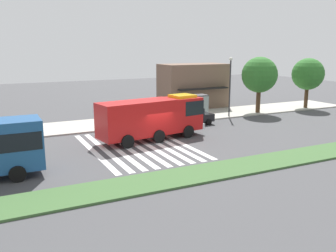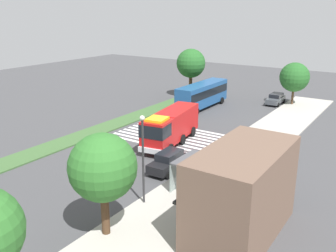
{
  "view_description": "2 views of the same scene",
  "coord_description": "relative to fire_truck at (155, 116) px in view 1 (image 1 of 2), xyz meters",
  "views": [
    {
      "loc": [
        -12.72,
        -26.67,
        7.89
      ],
      "look_at": [
        0.6,
        0.11,
        1.41
      ],
      "focal_mm": 39.22,
      "sensor_mm": 36.0,
      "label": 1
    },
    {
      "loc": [
        31.4,
        22.19,
        13.69
      ],
      "look_at": [
        -1.57,
        0.29,
        1.36
      ],
      "focal_mm": 40.05,
      "sensor_mm": 36.0,
      "label": 2
    }
  ],
  "objects": [
    {
      "name": "ground_plane",
      "position": [
        -0.09,
        -1.63,
        -2.03
      ],
      "size": [
        120.0,
        120.0,
        0.0
      ],
      "primitive_type": "plane",
      "color": "#424244"
    },
    {
      "name": "sidewalk",
      "position": [
        -0.09,
        7.76,
        -1.96
      ],
      "size": [
        60.0,
        5.83,
        0.14
      ],
      "primitive_type": "cube",
      "color": "#ADA89E",
      "rests_on": "ground_plane"
    },
    {
      "name": "median_strip",
      "position": [
        -0.09,
        -9.6,
        -1.96
      ],
      "size": [
        60.0,
        3.0,
        0.14
      ],
      "primitive_type": "cube",
      "color": "#3D6033",
      "rests_on": "ground_plane"
    },
    {
      "name": "crosswalk",
      "position": [
        -2.26,
        -1.63,
        -2.02
      ],
      "size": [
        7.65,
        11.66,
        0.01
      ],
      "color": "silver",
      "rests_on": "ground_plane"
    },
    {
      "name": "fire_truck",
      "position": [
        0.0,
        0.0,
        0.0
      ],
      "size": [
        9.93,
        3.95,
        3.68
      ],
      "rotation": [
        0.0,
        0.0,
        0.15
      ],
      "color": "#B71414",
      "rests_on": "ground_plane"
    },
    {
      "name": "parked_car_mid",
      "position": [
        5.77,
        3.65,
        -1.14
      ],
      "size": [
        4.48,
        2.08,
        1.74
      ],
      "rotation": [
        0.0,
        0.0,
        0.03
      ],
      "color": "black",
      "rests_on": "ground_plane"
    },
    {
      "name": "bus_stop_shelter",
      "position": [
        7.7,
        6.56,
        -0.14
      ],
      "size": [
        3.5,
        1.4,
        2.46
      ],
      "color": "#4C4C51",
      "rests_on": "sidewalk"
    },
    {
      "name": "bench_near_shelter",
      "position": [
        3.7,
        6.53,
        -1.44
      ],
      "size": [
        1.6,
        0.5,
        0.9
      ],
      "color": "#2D472D",
      "rests_on": "sidewalk"
    },
    {
      "name": "bench_west_of_shelter",
      "position": [
        -0.43,
        6.53,
        -1.44
      ],
      "size": [
        1.6,
        0.5,
        0.9
      ],
      "color": "#2D472D",
      "rests_on": "sidewalk"
    },
    {
      "name": "street_lamp",
      "position": [
        11.74,
        5.45,
        1.99
      ],
      "size": [
        0.36,
        0.36,
        6.62
      ],
      "color": "#2D2D30",
      "rests_on": "sidewalk"
    },
    {
      "name": "storefront_building",
      "position": [
        11.31,
        12.81,
        0.84
      ],
      "size": [
        8.58,
        5.09,
        5.73
      ],
      "color": "brown",
      "rests_on": "ground_plane"
    },
    {
      "name": "sidewalk_tree_center",
      "position": [
        16.24,
        5.85,
        2.59
      ],
      "size": [
        4.21,
        4.21,
        6.61
      ],
      "color": "#47301E",
      "rests_on": "sidewalk"
    },
    {
      "name": "sidewalk_tree_east",
      "position": [
        24.11,
        5.85,
        2.42
      ],
      "size": [
        4.03,
        4.03,
        6.35
      ],
      "color": "#47301E",
      "rests_on": "sidewalk"
    }
  ]
}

